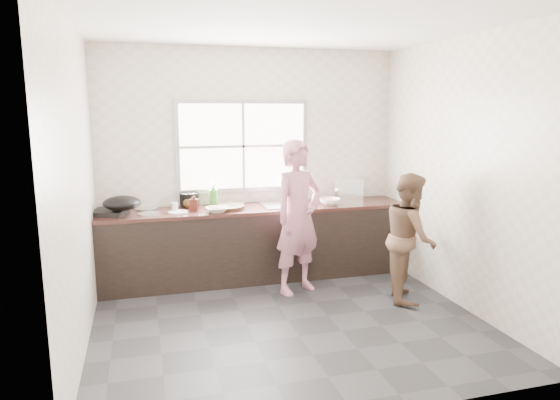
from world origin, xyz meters
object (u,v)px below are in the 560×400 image
object	(u,v)px
woman	(298,222)
bottle_brown_tall	(194,203)
bowl_held	(285,206)
pot_lid_left	(149,214)
bowl_mince	(217,210)
bottle_green	(213,195)
plate_food	(178,212)
burner	(109,212)
bowl_crabs	(330,202)
black_pot	(189,200)
glass_jar	(175,207)
dish_rack	(349,188)
person_side	(410,237)
pot_lid_right	(146,208)
wok	(122,203)
cutting_board	(227,207)
bottle_brown_short	(189,201)

from	to	relation	value
woman	bottle_brown_tall	xyz separation A→B (m)	(-1.06, 0.54, 0.17)
bowl_held	pot_lid_left	xyz separation A→B (m)	(-1.51, 0.13, -0.02)
bowl_mince	bottle_green	world-z (taller)	bottle_green
plate_food	burner	bearing A→B (deg)	170.80
woman	bowl_held	bearing A→B (deg)	71.76
bowl_crabs	bowl_held	size ratio (longest dim) A/B	1.08
bowl_mince	black_pot	distance (m)	0.50
glass_jar	dish_rack	distance (m)	2.22
bowl_crabs	plate_food	distance (m)	1.79
person_side	plate_food	bearing A→B (deg)	87.92
bowl_mince	pot_lid_right	distance (m)	0.86
glass_jar	wok	bearing A→B (deg)	-173.95
person_side	bowl_mince	distance (m)	2.10
woman	bowl_mince	world-z (taller)	woman
woman	glass_jar	bearing A→B (deg)	132.14
bowl_crabs	plate_food	world-z (taller)	bowl_crabs
bowl_crabs	black_pot	world-z (taller)	black_pot
person_side	cutting_board	distance (m)	2.06
cutting_board	bowl_crabs	world-z (taller)	bowl_crabs
black_pot	plate_food	bearing A→B (deg)	-115.69
bottle_brown_short	pot_lid_left	size ratio (longest dim) A/B	0.65
black_pot	wok	distance (m)	0.81
plate_food	bottle_brown_tall	bearing A→B (deg)	23.57
bottle_green	dish_rack	world-z (taller)	bottle_green
cutting_board	glass_jar	distance (m)	0.58
cutting_board	pot_lid_right	bearing A→B (deg)	164.20
black_pot	pot_lid_right	size ratio (longest dim) A/B	0.84
black_pot	dish_rack	world-z (taller)	dish_rack
bottle_brown_short	plate_food	bearing A→B (deg)	-118.47
woman	bowl_held	xyz separation A→B (m)	(-0.04, 0.36, 0.11)
black_pot	burner	bearing A→B (deg)	-166.37
bowl_crabs	bottle_brown_tall	bearing A→B (deg)	177.02
plate_food	glass_jar	bearing A→B (deg)	107.59
person_side	glass_jar	bearing A→B (deg)	86.47
bottle_green	dish_rack	bearing A→B (deg)	4.02
person_side	pot_lid_left	world-z (taller)	person_side
burner	pot_lid_left	distance (m)	0.44
glass_jar	pot_lid_left	world-z (taller)	glass_jar
person_side	black_pot	distance (m)	2.53
cutting_board	dish_rack	size ratio (longest dim) A/B	1.15
pot_lid_right	cutting_board	bearing A→B (deg)	-15.80
black_pot	plate_food	xyz separation A→B (m)	(-0.16, -0.33, -0.07)
black_pot	pot_lid_right	bearing A→B (deg)	180.00
plate_food	bottle_brown_short	bearing A→B (deg)	61.53
cutting_board	wok	xyz separation A→B (m)	(-1.14, -0.06, 0.12)
cutting_board	pot_lid_left	world-z (taller)	cutting_board
person_side	bowl_mince	size ratio (longest dim) A/B	5.64
bottle_brown_tall	burner	world-z (taller)	bottle_brown_tall
cutting_board	bottle_brown_tall	xyz separation A→B (m)	(-0.37, 0.00, 0.07)
bowl_held	dish_rack	world-z (taller)	dish_rack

